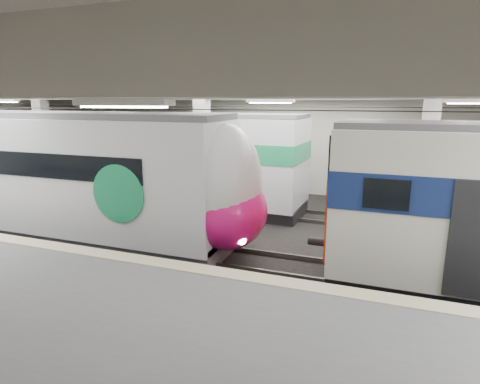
% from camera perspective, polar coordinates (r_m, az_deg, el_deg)
% --- Properties ---
extents(station_hall, '(36.00, 24.00, 5.75)m').
position_cam_1_polar(station_hall, '(10.28, -1.55, 3.23)').
color(station_hall, black).
rests_on(station_hall, ground).
extents(modern_emu, '(14.24, 2.94, 4.57)m').
position_cam_1_polar(modern_emu, '(15.09, -20.75, 1.68)').
color(modern_emu, silver).
rests_on(modern_emu, ground).
extents(far_train, '(13.92, 3.45, 4.41)m').
position_cam_1_polar(far_train, '(19.67, -11.02, 4.84)').
color(far_train, silver).
rests_on(far_train, ground).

